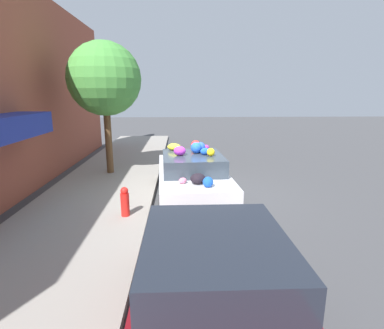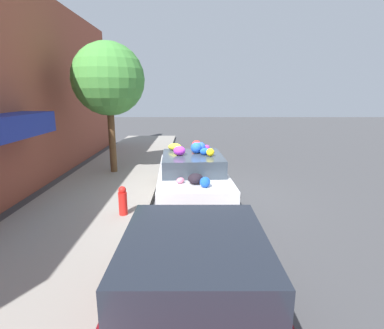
# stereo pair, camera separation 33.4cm
# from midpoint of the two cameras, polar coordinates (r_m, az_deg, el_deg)

# --- Properties ---
(ground_plane) EXTENTS (60.00, 60.00, 0.00)m
(ground_plane) POSITION_cam_midpoint_polar(r_m,az_deg,el_deg) (8.69, -1.12, -6.35)
(ground_plane) COLOR #424244
(sidewalk_curb) EXTENTS (24.00, 3.20, 0.13)m
(sidewalk_curb) POSITION_cam_midpoint_polar(r_m,az_deg,el_deg) (9.03, -18.61, -5.86)
(sidewalk_curb) COLOR gray
(sidewalk_curb) RESTS_ON ground
(building_facade) EXTENTS (18.00, 1.20, 6.15)m
(building_facade) POSITION_cam_midpoint_polar(r_m,az_deg,el_deg) (9.36, -33.60, 11.74)
(building_facade) COLOR #9E4C38
(building_facade) RESTS_ON ground
(street_tree) EXTENTS (2.49, 2.49, 4.52)m
(street_tree) POSITION_cam_midpoint_polar(r_m,az_deg,el_deg) (11.01, -17.19, 15.22)
(street_tree) COLOR brown
(street_tree) RESTS_ON sidewalk_curb
(fire_hydrant) EXTENTS (0.20, 0.20, 0.70)m
(fire_hydrant) POSITION_cam_midpoint_polar(r_m,az_deg,el_deg) (7.23, -13.96, -6.90)
(fire_hydrant) COLOR red
(fire_hydrant) RESTS_ON sidewalk_curb
(art_car) EXTENTS (4.31, 2.09, 1.61)m
(art_car) POSITION_cam_midpoint_polar(r_m,az_deg,el_deg) (8.48, -1.06, -1.84)
(art_car) COLOR silver
(art_car) RESTS_ON ground
(parked_car_plain) EXTENTS (3.97, 1.74, 1.50)m
(parked_car_plain) POSITION_cam_midpoint_polar(r_m,az_deg,el_deg) (3.69, 1.22, -22.84)
(parked_car_plain) COLOR maroon
(parked_car_plain) RESTS_ON ground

